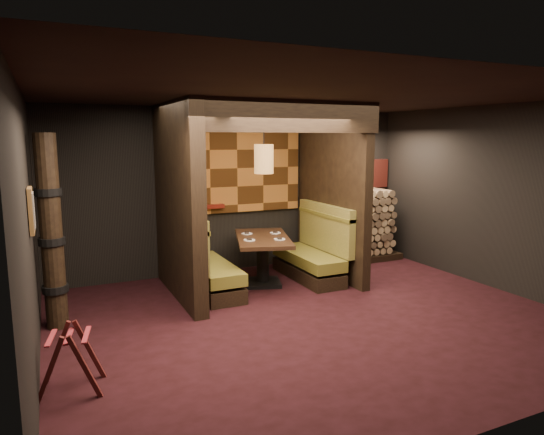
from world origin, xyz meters
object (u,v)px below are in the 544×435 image
Objects in this scene: luggage_rack at (70,357)px; totem_column at (51,234)px; booth_bench_right at (313,255)px; firewood_stack at (357,226)px; dining_table at (263,251)px; pendant_lamp at (264,159)px; booth_bench_left at (205,267)px.

totem_column is (-0.08, 1.73, 0.86)m from luggage_rack.
firewood_stack is (1.35, 0.70, 0.28)m from booth_bench_right.
luggage_rack is (-2.97, -2.29, -0.23)m from dining_table.
dining_table is at bearing -163.10° from firewood_stack.
booth_bench_left is at bearing 177.45° from pendant_lamp.
firewood_stack is at bearing 12.17° from booth_bench_left.
booth_bench_right is at bearing 2.66° from pendant_lamp.
booth_bench_left is at bearing -179.59° from dining_table.
pendant_lamp reaches higher than dining_table.
pendant_lamp is at bearing 36.99° from luggage_rack.
firewood_stack is at bearing 27.35° from booth_bench_right.
dining_table is (-0.93, 0.01, 0.15)m from booth_bench_right.
dining_table is at bearing 37.60° from luggage_rack.
totem_column is at bearing -170.57° from pendant_lamp.
booth_bench_left and booth_bench_right have the same top height.
booth_bench_left is at bearing 48.67° from luggage_rack.
luggage_rack is at bearing -87.36° from totem_column.
pendant_lamp is at bearing -2.55° from booth_bench_left.
totem_column is at bearing -166.81° from firewood_stack.
booth_bench_left is 1.89m from booth_bench_right.
dining_table is at bearing 0.41° from booth_bench_left.
booth_bench_right reaches higher than luggage_rack.
pendant_lamp reaches higher than booth_bench_right.
booth_bench_left is 1.00× the size of booth_bench_right.
booth_bench_right is 4.10m from totem_column.
totem_column reaches higher than booth_bench_left.
dining_table is 0.69× the size of totem_column.
pendant_lamp is 2.75m from firewood_stack.
totem_column reaches higher than booth_bench_right.
pendant_lamp is 0.44× the size of totem_column.
booth_bench_left is 2.40× the size of luggage_rack.
booth_bench_right is at bearing 0.00° from booth_bench_left.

